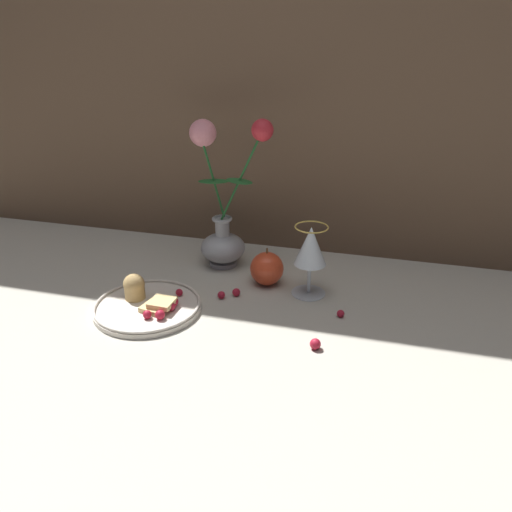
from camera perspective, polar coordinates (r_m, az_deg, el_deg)
The scene contains 9 objects.
ground_plane at distance 1.04m, azimuth 0.03°, elevation -5.40°, with size 2.40×2.40×0.00m, color #B7B2A3.
vase at distance 1.16m, azimuth -3.85°, elevation 4.54°, with size 0.19×0.11×0.35m.
plate_with_pastries at distance 1.03m, azimuth -12.39°, elevation -5.32°, with size 0.22×0.22×0.06m.
wine_glass at distance 1.03m, azimuth 6.25°, elevation 0.81°, with size 0.07×0.07×0.15m.
apple_beside_vase at distance 1.09m, azimuth 1.47°, elevation -1.47°, with size 0.07×0.07×0.09m.
berry_near_plate at distance 1.06m, azimuth -2.27°, elevation -4.16°, with size 0.02×0.02×0.02m, color #AD192D.
berry_front_center at distance 1.00m, azimuth 9.64°, elevation -6.51°, with size 0.01×0.01×0.01m, color #AD192D.
berry_by_glass_stem at distance 0.90m, azimuth 6.79°, elevation -9.95°, with size 0.02×0.02×0.02m, color #AD192D.
berry_under_candlestick at distance 1.05m, azimuth -3.96°, elevation -4.43°, with size 0.02×0.02×0.02m, color #AD192D.
Camera 1 is at (0.23, -0.87, 0.52)m, focal length 35.00 mm.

